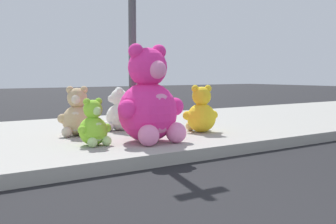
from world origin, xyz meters
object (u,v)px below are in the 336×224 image
at_px(plush_tan, 77,116).
at_px(plush_red, 151,116).
at_px(plush_pink_large, 149,103).
at_px(plush_white, 118,113).
at_px(sign_pole, 132,16).
at_px(plush_yellow, 201,113).
at_px(plush_lime, 94,127).

height_order(plush_tan, plush_red, plush_tan).
height_order(plush_pink_large, plush_tan, plush_pink_large).
relative_size(plush_red, plush_white, 0.79).
relative_size(sign_pole, plush_yellow, 4.44).
relative_size(sign_pole, plush_red, 5.97).
relative_size(plush_tan, plush_white, 1.05).
height_order(sign_pole, plush_pink_large, sign_pole).
bearing_deg(plush_lime, plush_tan, 78.42).
distance_m(sign_pole, plush_red, 1.67).
bearing_deg(plush_white, plush_pink_large, -100.73).
bearing_deg(plush_tan, plush_red, -1.73).
relative_size(sign_pole, plush_white, 4.71).
distance_m(plush_white, plush_lime, 1.48).
distance_m(sign_pole, plush_tan, 1.63).
distance_m(sign_pole, plush_pink_large, 1.33).
distance_m(plush_pink_large, plush_white, 1.32).
height_order(sign_pole, plush_yellow, sign_pole).
bearing_deg(plush_pink_large, plush_red, 55.44).
xyz_separation_m(plush_tan, plush_red, (1.25, -0.04, -0.07)).
xyz_separation_m(plush_pink_large, plush_yellow, (1.17, 0.35, -0.22)).
bearing_deg(plush_red, plush_yellow, -56.17).
distance_m(plush_tan, plush_lime, 0.94).
height_order(sign_pole, plush_white, sign_pole).
xyz_separation_m(sign_pole, plush_white, (0.14, 0.69, -1.43)).
height_order(sign_pole, plush_lime, sign_pole).
bearing_deg(plush_yellow, plush_tan, 157.09).
distance_m(sign_pole, plush_white, 1.59).
xyz_separation_m(plush_pink_large, plush_tan, (-0.54, 1.08, -0.23)).
bearing_deg(plush_lime, sign_pole, 27.41).
bearing_deg(plush_yellow, plush_red, 123.83).
relative_size(plush_pink_large, plush_yellow, 1.77).
bearing_deg(plush_pink_large, plush_white, 79.27).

